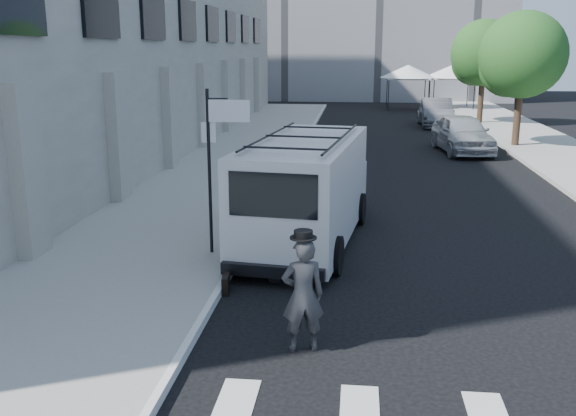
% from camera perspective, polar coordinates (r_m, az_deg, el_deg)
% --- Properties ---
extents(ground, '(120.00, 120.00, 0.00)m').
position_cam_1_polar(ground, '(10.80, 3.15, -10.40)').
color(ground, black).
rests_on(ground, ground).
extents(sidewalk_left, '(4.50, 48.00, 0.15)m').
position_cam_1_polar(sidewalk_left, '(26.61, -4.14, 4.60)').
color(sidewalk_left, gray).
rests_on(sidewalk_left, ground).
extents(sidewalk_right, '(4.00, 56.00, 0.15)m').
position_cam_1_polar(sidewalk_right, '(31.32, 22.00, 5.05)').
color(sidewalk_right, gray).
rests_on(sidewalk_right, ground).
extents(building_left, '(10.00, 44.00, 12.00)m').
position_cam_1_polar(building_left, '(30.32, -17.83, 16.39)').
color(building_left, gray).
rests_on(building_left, ground).
extents(sign_pole, '(1.03, 0.07, 3.50)m').
position_cam_1_polar(sign_pole, '(13.44, -6.11, 6.26)').
color(sign_pole, black).
rests_on(sign_pole, sidewalk_left).
extents(tree_near, '(3.80, 3.83, 6.03)m').
position_cam_1_polar(tree_near, '(30.78, 19.86, 12.41)').
color(tree_near, black).
rests_on(tree_near, ground).
extents(tree_far, '(3.80, 3.83, 6.03)m').
position_cam_1_polar(tree_far, '(39.59, 16.84, 12.85)').
color(tree_far, black).
rests_on(tree_far, ground).
extents(tent_left, '(4.00, 4.00, 3.20)m').
position_cam_1_polar(tent_left, '(47.97, 10.63, 11.82)').
color(tent_left, black).
rests_on(tent_left, ground).
extents(tent_right, '(4.00, 4.00, 3.20)m').
position_cam_1_polar(tent_right, '(48.81, 14.41, 11.66)').
color(tent_right, black).
rests_on(tent_right, ground).
extents(businessman, '(0.73, 0.57, 1.77)m').
position_cam_1_polar(businessman, '(9.65, 1.33, -7.75)').
color(businessman, '#3A393C').
rests_on(businessman, ground).
extents(briefcase, '(0.17, 0.45, 0.34)m').
position_cam_1_polar(briefcase, '(12.13, -5.56, -6.73)').
color(briefcase, black).
rests_on(briefcase, ground).
extents(suitcase, '(0.34, 0.44, 1.08)m').
position_cam_1_polar(suitcase, '(12.69, -0.90, -5.14)').
color(suitcase, black).
rests_on(suitcase, ground).
extents(cargo_van, '(2.89, 6.70, 2.44)m').
position_cam_1_polar(cargo_van, '(14.93, 1.66, 1.68)').
color(cargo_van, silver).
rests_on(cargo_van, ground).
extents(parked_car_a, '(2.49, 5.04, 1.65)m').
position_cam_1_polar(parked_car_a, '(28.92, 15.23, 6.41)').
color(parked_car_a, '#ACAFB5').
rests_on(parked_car_a, ground).
extents(parked_car_b, '(1.87, 4.83, 1.57)m').
position_cam_1_polar(parked_car_b, '(38.45, 13.06, 8.29)').
color(parked_car_b, '#4F5055').
rests_on(parked_car_b, ground).
extents(parked_car_c, '(2.14, 4.73, 1.34)m').
position_cam_1_polar(parked_car_c, '(38.32, 13.07, 8.10)').
color(parked_car_c, '#9CA0A4').
rests_on(parked_car_c, ground).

